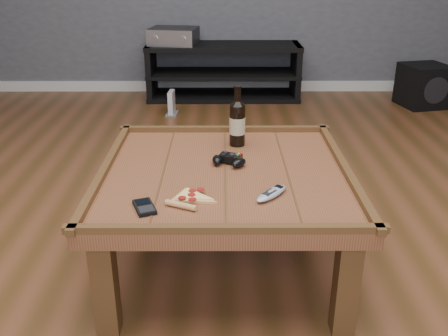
{
  "coord_description": "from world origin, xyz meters",
  "views": [
    {
      "loc": [
        -0.01,
        -1.85,
        1.26
      ],
      "look_at": [
        -0.01,
        -0.13,
        0.52
      ],
      "focal_mm": 40.0,
      "sensor_mm": 36.0,
      "label": 1
    }
  ],
  "objects_px": {
    "beer_bottle": "(237,122)",
    "coffee_table": "(225,184)",
    "pizza_slice": "(190,198)",
    "subwoofer": "(424,85)",
    "game_controller": "(229,160)",
    "game_console": "(172,104)",
    "media_console": "(224,72)",
    "remote_control": "(272,193)",
    "av_receiver": "(174,36)",
    "smartphone": "(145,207)"
  },
  "relations": [
    {
      "from": "beer_bottle",
      "to": "coffee_table",
      "type": "bearing_deg",
      "value": -100.81
    },
    {
      "from": "pizza_slice",
      "to": "subwoofer",
      "type": "bearing_deg",
      "value": 79.7
    },
    {
      "from": "game_controller",
      "to": "game_console",
      "type": "relative_size",
      "value": 0.75
    },
    {
      "from": "subwoofer",
      "to": "game_console",
      "type": "distance_m",
      "value": 2.23
    },
    {
      "from": "media_console",
      "to": "remote_control",
      "type": "bearing_deg",
      "value": -86.8
    },
    {
      "from": "remote_control",
      "to": "av_receiver",
      "type": "distance_m",
      "value": 3.04
    },
    {
      "from": "game_controller",
      "to": "subwoofer",
      "type": "distance_m",
      "value": 3.0
    },
    {
      "from": "coffee_table",
      "to": "game_console",
      "type": "bearing_deg",
      "value": 101.2
    },
    {
      "from": "coffee_table",
      "to": "media_console",
      "type": "height_order",
      "value": "media_console"
    },
    {
      "from": "subwoofer",
      "to": "remote_control",
      "type": "bearing_deg",
      "value": -133.1
    },
    {
      "from": "beer_bottle",
      "to": "remote_control",
      "type": "xyz_separation_m",
      "value": [
        0.11,
        -0.53,
        -0.1
      ]
    },
    {
      "from": "beer_bottle",
      "to": "av_receiver",
      "type": "bearing_deg",
      "value": 101.71
    },
    {
      "from": "game_controller",
      "to": "smartphone",
      "type": "bearing_deg",
      "value": -107.07
    },
    {
      "from": "beer_bottle",
      "to": "pizza_slice",
      "type": "height_order",
      "value": "beer_bottle"
    },
    {
      "from": "coffee_table",
      "to": "subwoofer",
      "type": "xyz_separation_m",
      "value": [
        1.77,
        2.48,
        -0.21
      ]
    },
    {
      "from": "smartphone",
      "to": "av_receiver",
      "type": "relative_size",
      "value": 0.28
    },
    {
      "from": "game_controller",
      "to": "remote_control",
      "type": "bearing_deg",
      "value": -43.27
    },
    {
      "from": "pizza_slice",
      "to": "remote_control",
      "type": "xyz_separation_m",
      "value": [
        0.29,
        0.03,
        0.0
      ]
    },
    {
      "from": "pizza_slice",
      "to": "av_receiver",
      "type": "height_order",
      "value": "av_receiver"
    },
    {
      "from": "smartphone",
      "to": "pizza_slice",
      "type": "bearing_deg",
      "value": 2.44
    },
    {
      "from": "subwoofer",
      "to": "game_controller",
      "type": "bearing_deg",
      "value": -138.51
    },
    {
      "from": "game_controller",
      "to": "remote_control",
      "type": "height_order",
      "value": "game_controller"
    },
    {
      "from": "smartphone",
      "to": "game_console",
      "type": "height_order",
      "value": "smartphone"
    },
    {
      "from": "game_console",
      "to": "pizza_slice",
      "type": "bearing_deg",
      "value": -78.42
    },
    {
      "from": "game_controller",
      "to": "remote_control",
      "type": "relative_size",
      "value": 0.93
    },
    {
      "from": "smartphone",
      "to": "game_console",
      "type": "bearing_deg",
      "value": 72.27
    },
    {
      "from": "pizza_slice",
      "to": "av_receiver",
      "type": "bearing_deg",
      "value": 120.59
    },
    {
      "from": "beer_bottle",
      "to": "av_receiver",
      "type": "distance_m",
      "value": 2.5
    },
    {
      "from": "media_console",
      "to": "remote_control",
      "type": "distance_m",
      "value": 3.0
    },
    {
      "from": "game_controller",
      "to": "coffee_table",
      "type": "bearing_deg",
      "value": -83.89
    },
    {
      "from": "media_console",
      "to": "av_receiver",
      "type": "relative_size",
      "value": 3.04
    },
    {
      "from": "game_console",
      "to": "remote_control",
      "type": "bearing_deg",
      "value": -71.72
    },
    {
      "from": "media_console",
      "to": "smartphone",
      "type": "height_order",
      "value": "media_console"
    },
    {
      "from": "subwoofer",
      "to": "game_console",
      "type": "relative_size",
      "value": 2.16
    },
    {
      "from": "subwoofer",
      "to": "coffee_table",
      "type": "bearing_deg",
      "value": -138.04
    },
    {
      "from": "av_receiver",
      "to": "pizza_slice",
      "type": "bearing_deg",
      "value": -74.94
    },
    {
      "from": "beer_bottle",
      "to": "game_controller",
      "type": "xyz_separation_m",
      "value": [
        -0.04,
        -0.23,
        -0.09
      ]
    },
    {
      "from": "pizza_slice",
      "to": "game_console",
      "type": "distance_m",
      "value": 2.52
    },
    {
      "from": "game_controller",
      "to": "game_console",
      "type": "xyz_separation_m",
      "value": [
        -0.45,
        2.15,
        -0.38
      ]
    },
    {
      "from": "beer_bottle",
      "to": "pizza_slice",
      "type": "relative_size",
      "value": 1.12
    },
    {
      "from": "coffee_table",
      "to": "media_console",
      "type": "distance_m",
      "value": 2.75
    },
    {
      "from": "av_receiver",
      "to": "subwoofer",
      "type": "xyz_separation_m",
      "value": [
        2.22,
        -0.27,
        -0.39
      ]
    },
    {
      "from": "smartphone",
      "to": "av_receiver",
      "type": "distance_m",
      "value": 3.08
    },
    {
      "from": "pizza_slice",
      "to": "av_receiver",
      "type": "xyz_separation_m",
      "value": [
        -0.32,
        3.01,
        0.11
      ]
    },
    {
      "from": "coffee_table",
      "to": "smartphone",
      "type": "height_order",
      "value": "coffee_table"
    },
    {
      "from": "pizza_slice",
      "to": "game_console",
      "type": "height_order",
      "value": "pizza_slice"
    },
    {
      "from": "coffee_table",
      "to": "pizza_slice",
      "type": "distance_m",
      "value": 0.3
    },
    {
      "from": "media_console",
      "to": "pizza_slice",
      "type": "relative_size",
      "value": 5.67
    },
    {
      "from": "game_controller",
      "to": "smartphone",
      "type": "xyz_separation_m",
      "value": [
        -0.3,
        -0.39,
        -0.01
      ]
    },
    {
      "from": "beer_bottle",
      "to": "subwoofer",
      "type": "distance_m",
      "value": 2.8
    }
  ]
}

